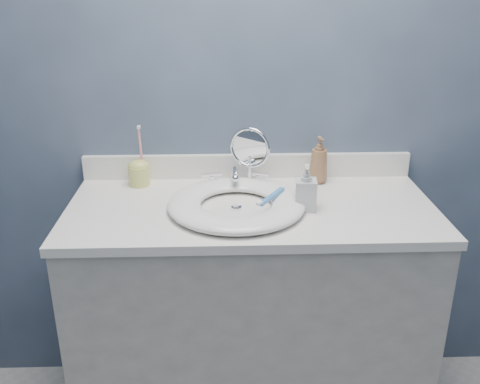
{
  "coord_description": "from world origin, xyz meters",
  "views": [
    {
      "loc": [
        -0.1,
        -0.65,
        1.59
      ],
      "look_at": [
        -0.04,
        0.94,
        0.94
      ],
      "focal_mm": 40.0,
      "sensor_mm": 36.0,
      "label": 1
    }
  ],
  "objects_px": {
    "makeup_mirror": "(250,155)",
    "soap_bottle_amber": "(319,160)",
    "soap_bottle_clear": "(306,187)",
    "toothbrush_holder": "(139,172)"
  },
  "relations": [
    {
      "from": "makeup_mirror",
      "to": "soap_bottle_amber",
      "type": "relative_size",
      "value": 1.27
    },
    {
      "from": "soap_bottle_amber",
      "to": "soap_bottle_clear",
      "type": "bearing_deg",
      "value": -118.48
    },
    {
      "from": "makeup_mirror",
      "to": "toothbrush_holder",
      "type": "distance_m",
      "value": 0.41
    },
    {
      "from": "soap_bottle_amber",
      "to": "makeup_mirror",
      "type": "bearing_deg",
      "value": 177.63
    },
    {
      "from": "soap_bottle_clear",
      "to": "toothbrush_holder",
      "type": "bearing_deg",
      "value": 163.84
    },
    {
      "from": "makeup_mirror",
      "to": "soap_bottle_amber",
      "type": "distance_m",
      "value": 0.26
    },
    {
      "from": "soap_bottle_clear",
      "to": "toothbrush_holder",
      "type": "distance_m",
      "value": 0.62
    },
    {
      "from": "makeup_mirror",
      "to": "soap_bottle_amber",
      "type": "bearing_deg",
      "value": 28.55
    },
    {
      "from": "makeup_mirror",
      "to": "toothbrush_holder",
      "type": "relative_size",
      "value": 0.99
    },
    {
      "from": "makeup_mirror",
      "to": "soap_bottle_amber",
      "type": "xyz_separation_m",
      "value": [
        0.25,
        0.03,
        -0.03
      ]
    }
  ]
}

